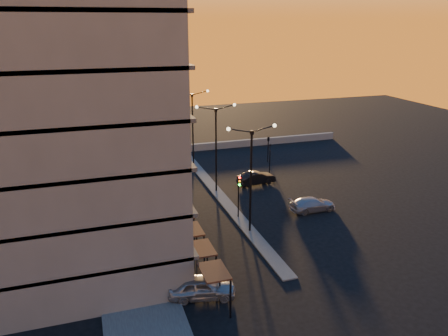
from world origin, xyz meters
TOP-DOWN VIEW (x-y plane):
  - ground at (0.00, 0.00)m, footprint 120.00×120.00m
  - sidewalk_west at (-10.50, 4.00)m, footprint 5.00×40.00m
  - median at (0.00, 10.00)m, footprint 1.20×36.00m
  - parapet at (2.00, 26.00)m, footprint 44.00×0.50m
  - building at (-14.00, 0.03)m, footprint 14.35×17.08m
  - streetlamp_near at (0.00, 0.00)m, footprint 4.32×0.32m
  - streetlamp_mid at (0.00, 10.00)m, footprint 4.32×0.32m
  - streetlamp_far at (0.00, 20.00)m, footprint 4.32×0.32m
  - traffic_light_main at (0.00, 2.87)m, footprint 0.28×0.44m
  - signal_east_a at (8.00, 14.00)m, footprint 0.13×0.16m
  - signal_east_b at (9.50, 18.00)m, footprint 0.42×1.99m
  - car_hatchback at (-6.50, -7.96)m, footprint 4.77×2.77m
  - car_sedan at (5.00, 10.84)m, footprint 4.58×2.20m
  - car_wagon at (7.44, 2.33)m, footprint 4.61×1.94m

SIDE VIEW (x-z plane):
  - ground at x=0.00m, z-range 0.00..0.00m
  - sidewalk_west at x=-10.50m, z-range 0.00..0.12m
  - median at x=0.00m, z-range 0.00..0.12m
  - parapet at x=2.00m, z-range 0.00..1.00m
  - car_wagon at x=7.44m, z-range 0.00..1.33m
  - car_sedan at x=5.00m, z-range 0.00..1.45m
  - car_hatchback at x=-6.50m, z-range 0.00..1.53m
  - signal_east_a at x=8.00m, z-range 0.13..3.73m
  - traffic_light_main at x=0.00m, z-range 0.76..5.01m
  - signal_east_b at x=9.50m, z-range 1.30..4.90m
  - streetlamp_near at x=0.00m, z-range 0.84..10.35m
  - streetlamp_mid at x=0.00m, z-range 0.84..10.35m
  - streetlamp_far at x=0.00m, z-range 0.84..10.35m
  - building at x=-14.00m, z-range -0.59..24.41m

